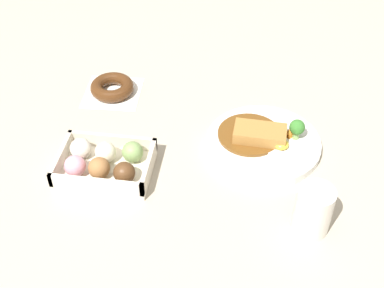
{
  "coord_description": "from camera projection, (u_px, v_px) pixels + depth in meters",
  "views": [
    {
      "loc": [
        -0.09,
        0.76,
        0.74
      ],
      "look_at": [
        0.02,
        -0.01,
        0.03
      ],
      "focal_mm": 49.36,
      "sensor_mm": 36.0,
      "label": 1
    }
  ],
  "objects": [
    {
      "name": "chocolate_ring_donut",
      "position": [
        112.0,
        88.0,
        1.23
      ],
      "size": [
        0.13,
        0.13,
        0.03
      ],
      "color": "white",
      "rests_on": "ground_plane"
    },
    {
      "name": "coffee_mug",
      "position": [
        313.0,
        210.0,
        0.91
      ],
      "size": [
        0.07,
        0.07,
        0.09
      ],
      "primitive_type": "cylinder",
      "color": "silver",
      "rests_on": "ground_plane"
    },
    {
      "name": "ground_plane",
      "position": [
        201.0,
        161.0,
        1.07
      ],
      "size": [
        1.6,
        1.6,
        0.0
      ],
      "primitive_type": "plane",
      "color": "#B2A893"
    },
    {
      "name": "curry_plate",
      "position": [
        263.0,
        142.0,
        1.09
      ],
      "size": [
        0.24,
        0.24,
        0.06
      ],
      "color": "white",
      "rests_on": "ground_plane"
    },
    {
      "name": "donut_box",
      "position": [
        104.0,
        163.0,
        1.03
      ],
      "size": [
        0.18,
        0.13,
        0.05
      ],
      "color": "beige",
      "rests_on": "ground_plane"
    }
  ]
}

